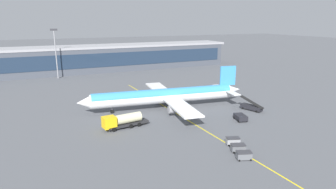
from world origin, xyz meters
The scene contains 11 objects.
ground_plane centered at (0.00, 0.00, 0.00)m, with size 700.00×700.00×0.00m, color #515459.
apron_lead_in_line centered at (0.60, 2.00, 0.00)m, with size 0.30×80.00×0.01m, color yellow.
terminal_building centered at (-16.08, 78.75, 6.14)m, with size 158.68×17.22×12.24m.
main_airliner centered at (-0.29, 8.16, 3.68)m, with size 46.99×37.66×11.09m.
fuel_tanker centered at (-15.35, -1.54, 1.75)m, with size 11.03×3.85×3.25m.
pushback_tug centered at (12.44, -8.84, 0.85)m, with size 3.19×4.26×1.40m.
belt_loader centered at (20.51, -3.30, 0.99)m, with size 3.72×6.96×3.49m.
baggage_cart_0 centered at (-0.37, -25.81, 0.78)m, with size 3.01×2.35×1.48m.
baggage_cart_1 centered at (0.71, -22.80, 0.78)m, with size 3.01×2.35×1.48m.
baggage_cart_2 centered at (1.80, -19.79, 0.78)m, with size 3.01×2.35×1.48m.
apron_light_mast_0 centered at (-23.34, 66.79, 12.22)m, with size 2.80×0.50×20.57m.
Camera 1 is at (-32.74, -63.32, 24.12)m, focal length 31.36 mm.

